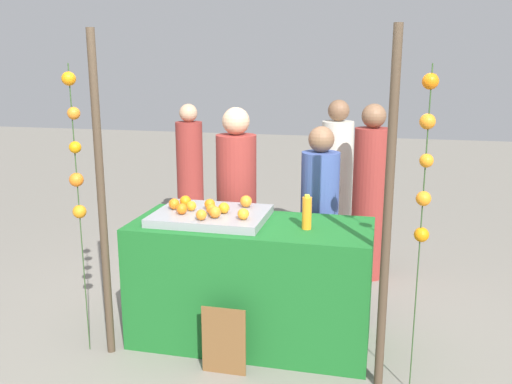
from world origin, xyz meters
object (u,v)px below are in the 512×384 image
object	(u,v)px
juice_bottle	(307,213)
vendor_right	(319,226)
stall_counter	(251,282)
vendor_left	(237,213)
orange_1	(201,215)
chalkboard_sign	(224,341)
orange_0	(191,206)

from	to	relation	value
juice_bottle	vendor_right	size ratio (longest dim) A/B	0.16
stall_counter	juice_bottle	world-z (taller)	juice_bottle
stall_counter	vendor_left	distance (m)	0.81
stall_counter	orange_1	xyz separation A→B (m)	(-0.31, -0.20, 0.56)
chalkboard_sign	vendor_left	distance (m)	1.33
orange_0	orange_1	size ratio (longest dim) A/B	0.96
juice_bottle	vendor_right	bearing A→B (deg)	89.35
stall_counter	orange_1	size ratio (longest dim) A/B	22.72
juice_bottle	chalkboard_sign	distance (m)	1.04
orange_0	vendor_right	world-z (taller)	vendor_right
orange_0	juice_bottle	distance (m)	0.88
vendor_right	chalkboard_sign	bearing A→B (deg)	-112.48
orange_0	vendor_left	world-z (taller)	vendor_left
vendor_left	orange_1	bearing A→B (deg)	-91.21
stall_counter	chalkboard_sign	distance (m)	0.56
orange_1	juice_bottle	xyz separation A→B (m)	(0.72, 0.16, 0.02)
orange_1	chalkboard_sign	distance (m)	0.88
stall_counter	chalkboard_sign	world-z (taller)	stall_counter
vendor_left	vendor_right	size ratio (longest dim) A/B	1.09
juice_bottle	chalkboard_sign	world-z (taller)	juice_bottle
vendor_right	orange_0	bearing A→B (deg)	-143.87
orange_1	chalkboard_sign	bearing A→B (deg)	-51.13
stall_counter	vendor_right	bearing A→B (deg)	57.91
orange_1	juice_bottle	world-z (taller)	juice_bottle
chalkboard_sign	vendor_left	xyz separation A→B (m)	(-0.23, 1.18, 0.56)
chalkboard_sign	vendor_left	world-z (taller)	vendor_left
stall_counter	vendor_left	world-z (taller)	vendor_left
orange_0	chalkboard_sign	world-z (taller)	orange_0
orange_0	juice_bottle	xyz separation A→B (m)	(0.88, -0.07, 0.02)
orange_1	chalkboard_sign	size ratio (longest dim) A/B	0.16
vendor_left	chalkboard_sign	bearing A→B (deg)	-79.08
orange_0	chalkboard_sign	distance (m)	1.03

